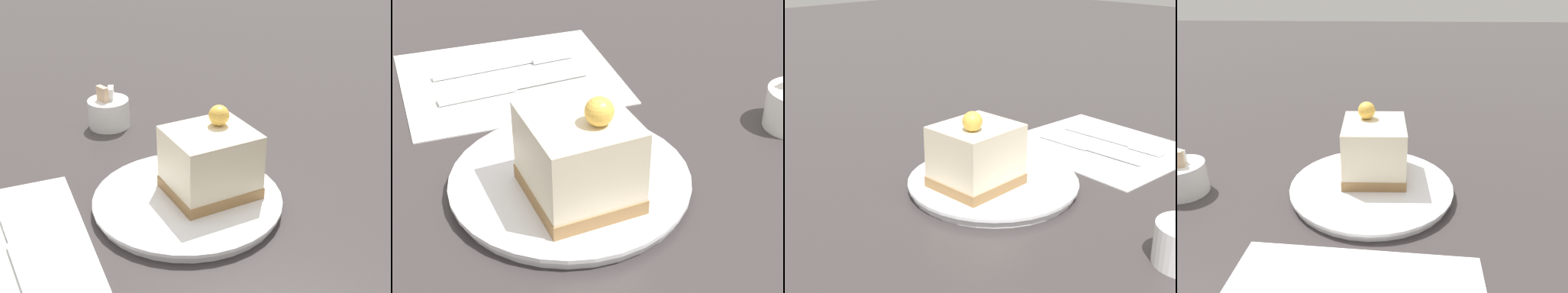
{
  "view_description": "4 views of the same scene",
  "coord_description": "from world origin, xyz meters",
  "views": [
    {
      "loc": [
        -0.2,
        -0.46,
        0.35
      ],
      "look_at": [
        0.05,
        0.04,
        0.07
      ],
      "focal_mm": 50.0,
      "sensor_mm": 36.0,
      "label": 1
    },
    {
      "loc": [
        0.47,
        -0.15,
        0.36
      ],
      "look_at": [
        0.04,
        0.03,
        0.05
      ],
      "focal_mm": 60.0,
      "sensor_mm": 36.0,
      "label": 2
    },
    {
      "loc": [
        0.48,
        0.46,
        0.3
      ],
      "look_at": [
        0.05,
        0.02,
        0.06
      ],
      "focal_mm": 50.0,
      "sensor_mm": 36.0,
      "label": 3
    },
    {
      "loc": [
        -0.41,
        -0.0,
        0.27
      ],
      "look_at": [
        0.03,
        0.02,
        0.07
      ],
      "focal_mm": 35.0,
      "sensor_mm": 36.0,
      "label": 4
    }
  ],
  "objects": [
    {
      "name": "sugar_bowl",
      "position": [
        0.02,
        0.27,
        0.02
      ],
      "size": [
        0.06,
        0.06,
        0.06
      ],
      "color": "white",
      "rests_on": "ground_plane"
    },
    {
      "name": "plate",
      "position": [
        0.03,
        0.02,
        0.01
      ],
      "size": [
        0.22,
        0.22,
        0.01
      ],
      "color": "white",
      "rests_on": "ground_plane"
    },
    {
      "name": "knife",
      "position": [
        -0.17,
        0.01,
        0.01
      ],
      "size": [
        0.02,
        0.18,
        0.0
      ],
      "rotation": [
        0.0,
        0.0,
        0.02
      ],
      "color": "silver",
      "rests_on": "napkin"
    },
    {
      "name": "ground_plane",
      "position": [
        0.0,
        0.0,
        0.0
      ],
      "size": [
        4.0,
        4.0,
        0.0
      ],
      "primitive_type": "plane",
      "color": "#383333"
    },
    {
      "name": "cake_slice",
      "position": [
        0.05,
        0.02,
        0.05
      ],
      "size": [
        0.1,
        0.09,
        0.1
      ],
      "rotation": [
        0.0,
        0.0,
        0.02
      ],
      "color": "#9E7547",
      "rests_on": "plate"
    }
  ]
}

